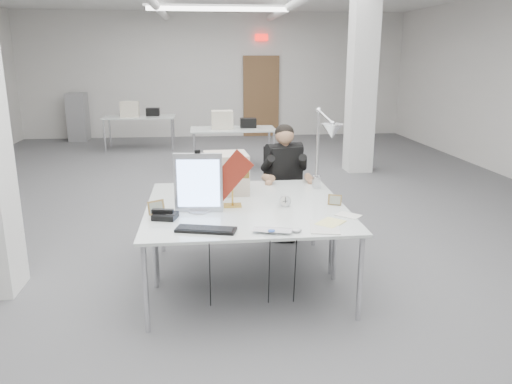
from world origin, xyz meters
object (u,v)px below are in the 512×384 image
office_chair (283,189)px  beige_monitor (226,173)px  monitor (198,183)px  desk_main (250,222)px  seated_person (284,163)px  laptop (271,233)px  bankers_lamp (232,190)px  desk_phone (165,216)px  architect_lamp (323,152)px

office_chair → beige_monitor: office_chair is taller
monitor → office_chair: bearing=59.2°
desk_main → seated_person: 1.67m
laptop → bankers_lamp: bankers_lamp is taller
monitor → laptop: monitor is taller
monitor → bankers_lamp: bearing=27.7°
office_chair → bankers_lamp: (-0.66, -1.20, 0.32)m
monitor → desk_phone: 0.41m
desk_main → architect_lamp: bearing=43.5°
laptop → bankers_lamp: (-0.25, 0.77, 0.14)m
architect_lamp → laptop: bearing=-116.1°
seated_person → architect_lamp: architect_lamp is taller
architect_lamp → monitor: bearing=-154.8°
seated_person → desk_phone: (-1.25, -1.45, -0.12)m
monitor → beige_monitor: bearing=71.5°
desk_main → seated_person: (0.54, 1.57, 0.16)m
laptop → architect_lamp: (0.66, 1.10, 0.41)m
office_chair → monitor: size_ratio=2.25×
seated_person → bankers_lamp: bearing=-136.5°
beige_monitor → architect_lamp: 0.98m
laptop → desk_phone: desk_phone is taller
seated_person → laptop: size_ratio=2.81×
laptop → architect_lamp: size_ratio=0.36×
office_chair → bankers_lamp: size_ratio=3.77×
desk_main → laptop: 0.38m
office_chair → seated_person: 0.32m
desk_main → bankers_lamp: size_ratio=5.78×
laptop → bankers_lamp: bearing=122.7°
desk_phone → beige_monitor: (0.55, 0.79, 0.17)m
office_chair → laptop: bearing=-118.3°
desk_phone → office_chair: bearing=64.7°
desk_phone → monitor: bearing=45.7°
desk_main → laptop: size_ratio=5.88×
monitor → desk_phone: monitor is taller
desk_main → bankers_lamp: bankers_lamp is taller
office_chair → beige_monitor: bearing=-150.8°
architect_lamp → bankers_lamp: bearing=-155.5°
desk_phone → beige_monitor: size_ratio=0.46×
monitor → beige_monitor: (0.27, 0.62, -0.06)m
desk_main → monitor: bearing=145.1°
beige_monitor → desk_main: bearing=-84.0°
laptop → desk_phone: size_ratio=1.60×
seated_person → monitor: (-0.96, -1.28, 0.12)m
office_chair → bankers_lamp: bearing=-135.4°
monitor → architect_lamp: size_ratio=0.61×
bankers_lamp → office_chair: bearing=62.7°
monitor → laptop: (0.55, -0.65, -0.25)m
seated_person → desk_phone: size_ratio=4.51×
monitor → desk_phone: size_ratio=2.73×
desk_main → desk_phone: size_ratio=9.43×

